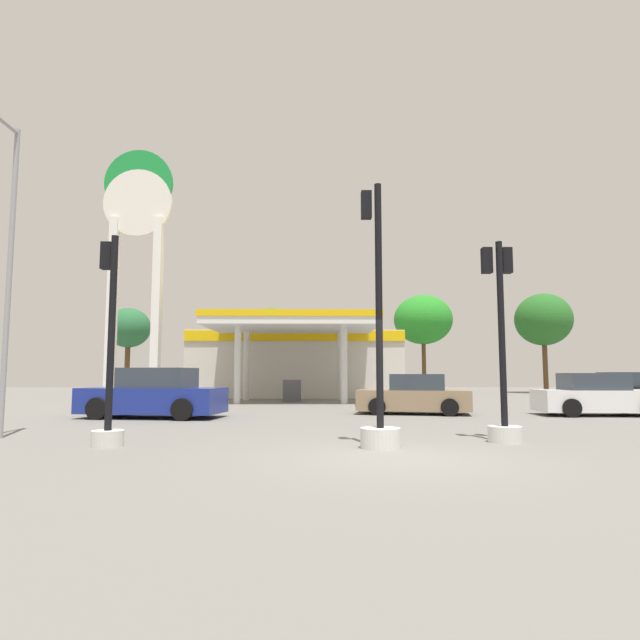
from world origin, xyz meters
The scene contains 15 objects.
ground_plane centered at (0.00, 0.00, 0.00)m, with size 90.00×90.00×0.00m, color slate.
gas_station centered at (-2.55, 23.61, 2.16)m, with size 12.60×12.78×4.33m.
station_pole_sign centered at (-10.40, 17.16, 7.98)m, with size 3.45×0.56×12.80m.
car_0 centered at (2.10, 9.79, 0.64)m, with size 4.20×2.43×1.41m.
car_1 centered at (-6.69, 8.30, 0.73)m, with size 4.76×2.58×1.62m.
car_2 centered at (8.27, 9.03, 0.66)m, with size 4.14×2.03×1.45m.
car_3 centered at (11.87, 13.22, 0.67)m, with size 4.46×2.79×1.49m.
traffic_signal_0 centered at (-5.60, 1.50, 1.38)m, with size 0.64×0.67×4.27m.
traffic_signal_1 centered at (-0.20, 1.19, 1.32)m, with size 0.78×0.78×5.28m.
traffic_signal_2 centered at (2.57, 2.08, 1.52)m, with size 0.71×0.71×4.31m.
tree_0 centered at (-14.55, 28.40, 4.58)m, with size 3.07×3.07×6.03m.
tree_1 centered at (-4.58, 30.47, 4.69)m, with size 3.04×3.04×6.31m.
tree_2 centered at (6.56, 29.50, 5.32)m, with size 4.26×4.26×7.14m.
tree_3 centered at (15.20, 28.98, 5.29)m, with size 4.02×4.02×7.20m.
corner_streetlamp centered at (-8.52, 2.71, 4.32)m, with size 0.24×1.48×7.22m.
Camera 1 is at (-1.48, -9.37, 1.46)m, focal length 30.04 mm.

